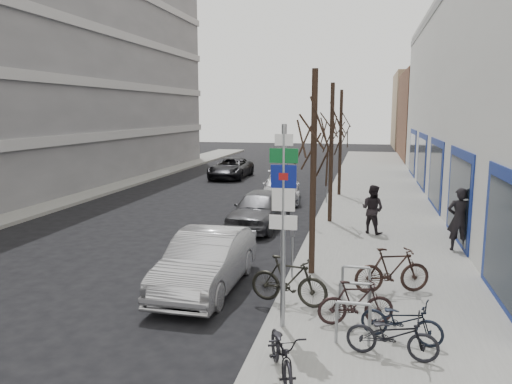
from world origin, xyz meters
The scene contains 25 objects.
ground centered at (0.00, 0.00, 0.00)m, with size 120.00×120.00×0.00m, color black.
sidewalk_east centered at (4.50, 10.00, 0.07)m, with size 5.00×70.00×0.15m, color slate.
sidewalk_west centered at (-11.00, 10.00, 0.07)m, with size 3.00×70.00×0.15m, color slate.
brick_building_far centered at (13.00, 40.00, 4.00)m, with size 12.00×14.00×8.00m, color brown.
tan_building_far centered at (13.50, 55.00, 4.50)m, with size 13.00×12.00×9.00m, color #937A5B.
highway_sign_pole centered at (2.40, -0.01, 2.46)m, with size 0.55×0.10×4.20m.
bike_rack centered at (3.80, 0.60, 0.66)m, with size 0.66×2.26×0.83m.
tree_near centered at (2.60, 3.50, 4.10)m, with size 1.80×1.80×5.50m.
tree_mid centered at (2.60, 10.00, 4.10)m, with size 1.80×1.80×5.50m.
tree_far centered at (2.60, 16.50, 4.10)m, with size 1.80×1.80×5.50m.
meter_front centered at (2.15, 3.00, 0.92)m, with size 0.10×0.08×1.27m.
meter_mid centered at (2.15, 8.50, 0.92)m, with size 0.10×0.08×1.27m.
meter_back centered at (2.15, 14.00, 0.92)m, with size 0.10×0.08×1.27m.
bike_near_left centered at (2.71, -1.93, 0.66)m, with size 0.50×1.67×1.02m, color black.
bike_near_right centered at (3.83, 0.39, 0.63)m, with size 0.47×1.57×0.95m, color black.
bike_mid_curb centered at (4.69, -0.15, 0.62)m, with size 0.47×1.55×0.95m, color black.
bike_mid_inner centered at (2.34, 1.19, 0.71)m, with size 0.55×1.84×1.12m, color black.
bike_far_curb centered at (4.48, -0.85, 0.64)m, with size 0.48×1.60×0.97m, color black.
bike_far_inner centered at (4.63, 2.43, 0.71)m, with size 0.55×1.85×1.13m, color black.
parked_car_front centered at (0.12, 2.07, 0.73)m, with size 1.55×4.44×1.46m, color #B4B4BA.
parked_car_mid centered at (0.01, 8.97, 0.73)m, with size 1.72×4.27×1.46m, color #4B4A4F.
parked_car_back centered at (-0.19, 14.94, 0.66)m, with size 1.85×4.56×1.32m, color #B1B1B6.
lane_car centered at (-4.91, 22.58, 0.68)m, with size 2.24×4.86×1.35m, color black.
pedestrian_near centered at (6.80, 6.66, 1.14)m, with size 0.72×0.47×1.98m, color black.
pedestrian_far centered at (4.21, 8.37, 1.03)m, with size 0.65×0.44×1.75m, color black.
Camera 1 is at (3.94, -9.38, 4.44)m, focal length 35.00 mm.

